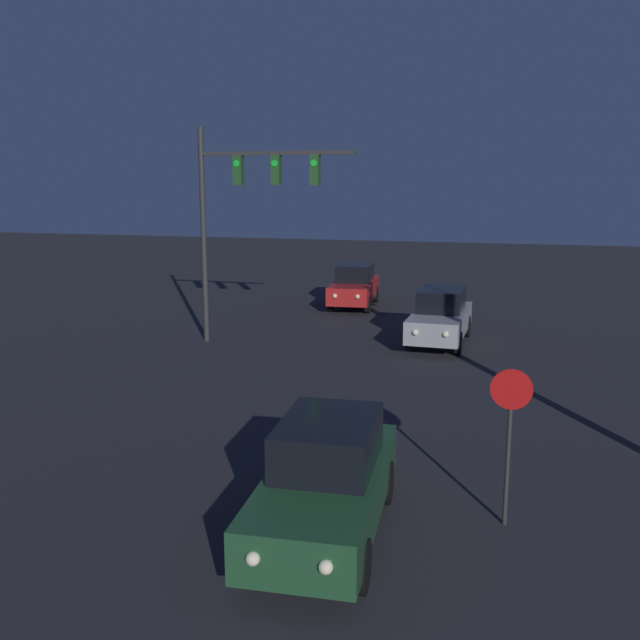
{
  "coord_description": "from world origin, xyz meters",
  "views": [
    {
      "loc": [
        4.13,
        -1.01,
        5.26
      ],
      "look_at": [
        0.0,
        14.37,
        2.1
      ],
      "focal_mm": 40.0,
      "sensor_mm": 36.0,
      "label": 1
    }
  ],
  "objects": [
    {
      "name": "car_mid",
      "position": [
        2.03,
        21.84,
        0.89
      ],
      "size": [
        1.79,
        4.42,
        1.77
      ],
      "rotation": [
        0.0,
        0.0,
        3.11
      ],
      "color": "#99999E",
      "rests_on": "ground_plane"
    },
    {
      "name": "stop_sign",
      "position": [
        4.24,
        9.61,
        1.7
      ],
      "size": [
        0.63,
        0.07,
        2.49
      ],
      "color": "#2D2D2D",
      "rests_on": "ground_plane"
    },
    {
      "name": "traffic_signal_mast",
      "position": [
        -4.06,
        20.24,
        4.68
      ],
      "size": [
        5.06,
        0.3,
        6.86
      ],
      "color": "#2D2D2D",
      "rests_on": "ground_plane"
    },
    {
      "name": "car_near",
      "position": [
        1.66,
        8.56,
        0.89
      ],
      "size": [
        1.84,
        4.44,
        1.77
      ],
      "rotation": [
        0.0,
        0.0,
        3.19
      ],
      "color": "#1E4728",
      "rests_on": "ground_plane"
    },
    {
      "name": "car_far",
      "position": [
        -2.11,
        27.78,
        0.89
      ],
      "size": [
        1.91,
        4.46,
        1.77
      ],
      "rotation": [
        0.0,
        0.0,
        3.21
      ],
      "color": "#B21E1E",
      "rests_on": "ground_plane"
    }
  ]
}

